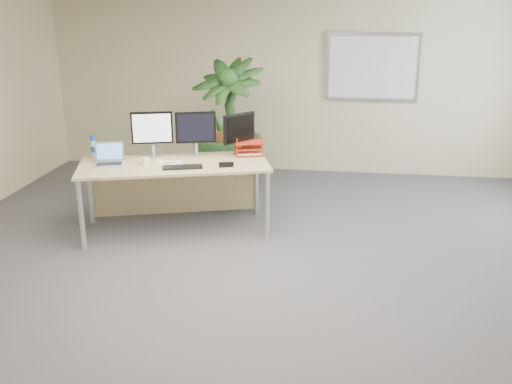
# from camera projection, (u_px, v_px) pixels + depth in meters

# --- Properties ---
(floor) EXTENTS (8.00, 8.00, 0.00)m
(floor) POSITION_uv_depth(u_px,v_px,m) (242.00, 297.00, 4.93)
(floor) COLOR #4C4C51
(floor) RESTS_ON ground
(back_wall) EXTENTS (7.00, 0.04, 2.70)m
(back_wall) POSITION_uv_depth(u_px,v_px,m) (287.00, 80.00, 8.26)
(back_wall) COLOR beige
(back_wall) RESTS_ON floor
(whiteboard) EXTENTS (1.30, 0.04, 0.95)m
(whiteboard) POSITION_uv_depth(u_px,v_px,m) (372.00, 67.00, 8.00)
(whiteboard) COLOR #B2B2B7
(whiteboard) RESTS_ON back_wall
(desk) EXTENTS (2.18, 1.40, 0.78)m
(desk) POSITION_uv_depth(u_px,v_px,m) (175.00, 175.00, 6.30)
(desk) COLOR #D2BB7C
(desk) RESTS_ON floor
(floor_plant) EXTENTS (1.07, 1.07, 1.50)m
(floor_plant) POSITION_uv_depth(u_px,v_px,m) (228.00, 141.00, 7.24)
(floor_plant) COLOR #163D19
(floor_plant) RESTS_ON floor
(monitor_left) EXTENTS (0.45, 0.21, 0.51)m
(monitor_left) POSITION_uv_depth(u_px,v_px,m) (152.00, 131.00, 6.30)
(monitor_left) COLOR silver
(monitor_left) RESTS_ON desk
(monitor_right) EXTENTS (0.44, 0.20, 0.50)m
(monitor_right) POSITION_uv_depth(u_px,v_px,m) (196.00, 131.00, 6.35)
(monitor_right) COLOR silver
(monitor_right) RESTS_ON desk
(monitor_dark) EXTENTS (0.30, 0.35, 0.48)m
(monitor_dark) POSITION_uv_depth(u_px,v_px,m) (239.00, 131.00, 6.38)
(monitor_dark) COLOR silver
(monitor_dark) RESTS_ON desk
(laptop) EXTENTS (0.37, 0.35, 0.22)m
(laptop) POSITION_uv_depth(u_px,v_px,m) (109.00, 158.00, 6.11)
(laptop) COLOR silver
(laptop) RESTS_ON desk
(keyboard) EXTENTS (0.44, 0.25, 0.02)m
(keyboard) POSITION_uv_depth(u_px,v_px,m) (182.00, 167.00, 5.96)
(keyboard) COLOR black
(keyboard) RESTS_ON desk
(coffee_mug) EXTENTS (0.11, 0.08, 0.08)m
(coffee_mug) POSITION_uv_depth(u_px,v_px,m) (145.00, 161.00, 6.06)
(coffee_mug) COLOR white
(coffee_mug) RESTS_ON desk
(spiral_notebook) EXTENTS (0.30, 0.25, 0.01)m
(spiral_notebook) POSITION_uv_depth(u_px,v_px,m) (170.00, 163.00, 6.13)
(spiral_notebook) COLOR white
(spiral_notebook) RESTS_ON desk
(orange_pen) EXTENTS (0.12, 0.08, 0.01)m
(orange_pen) POSITION_uv_depth(u_px,v_px,m) (169.00, 163.00, 6.10)
(orange_pen) COLOR #CF5617
(orange_pen) RESTS_ON spiral_notebook
(yellow_highlighter) EXTENTS (0.12, 0.06, 0.02)m
(yellow_highlighter) POSITION_uv_depth(u_px,v_px,m) (191.00, 163.00, 6.10)
(yellow_highlighter) COLOR #FFF41A
(yellow_highlighter) RESTS_ON desk
(water_bottle) EXTENTS (0.07, 0.07, 0.26)m
(water_bottle) POSITION_uv_depth(u_px,v_px,m) (94.00, 148.00, 6.27)
(water_bottle) COLOR white
(water_bottle) RESTS_ON desk
(letter_tray) EXTENTS (0.37, 0.32, 0.15)m
(letter_tray) POSITION_uv_depth(u_px,v_px,m) (249.00, 149.00, 6.46)
(letter_tray) COLOR red
(letter_tray) RESTS_ON desk
(stapler) EXTENTS (0.16, 0.08, 0.05)m
(stapler) POSITION_uv_depth(u_px,v_px,m) (226.00, 165.00, 5.99)
(stapler) COLOR black
(stapler) RESTS_ON desk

